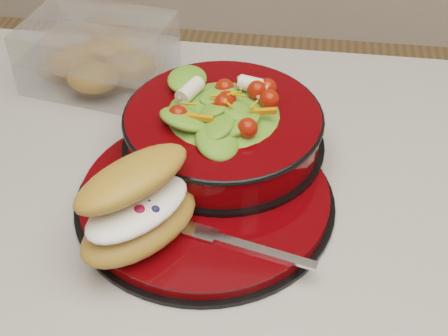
# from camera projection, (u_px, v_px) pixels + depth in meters

# --- Properties ---
(dinner_plate) EXTENTS (0.31, 0.31, 0.02)m
(dinner_plate) POSITION_uv_depth(u_px,v_px,m) (206.00, 197.00, 0.74)
(dinner_plate) COLOR black
(dinner_plate) RESTS_ON island_counter
(salad_bowl) EXTENTS (0.26, 0.26, 0.11)m
(salad_bowl) POSITION_uv_depth(u_px,v_px,m) (223.00, 121.00, 0.77)
(salad_bowl) COLOR black
(salad_bowl) RESTS_ON dinner_plate
(croissant) EXTENTS (0.15, 0.18, 0.09)m
(croissant) POSITION_uv_depth(u_px,v_px,m) (139.00, 206.00, 0.65)
(croissant) COLOR #A76833
(croissant) RESTS_ON dinner_plate
(fork) EXTENTS (0.15, 0.05, 0.00)m
(fork) POSITION_uv_depth(u_px,v_px,m) (244.00, 245.00, 0.66)
(fork) COLOR silver
(fork) RESTS_ON dinner_plate
(pastry_box) EXTENTS (0.22, 0.18, 0.09)m
(pastry_box) POSITION_uv_depth(u_px,v_px,m) (99.00, 55.00, 0.91)
(pastry_box) COLOR white
(pastry_box) RESTS_ON island_counter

